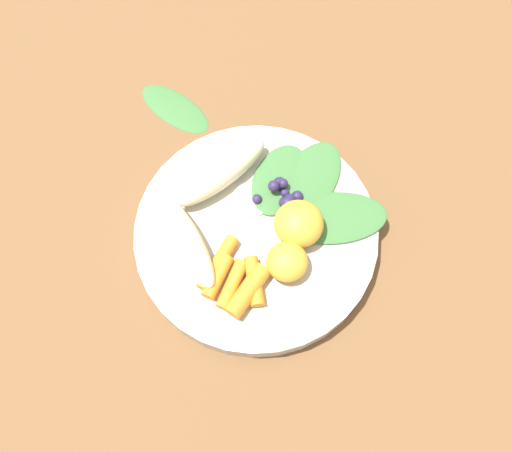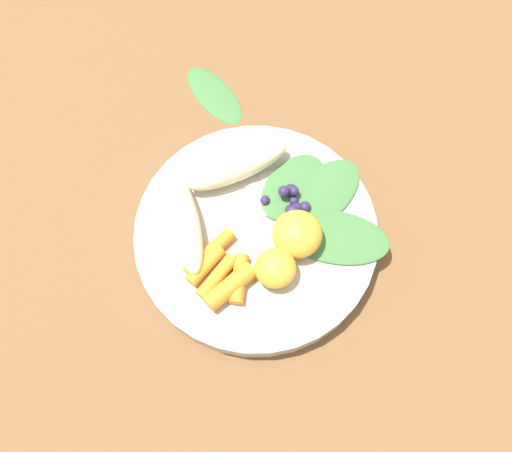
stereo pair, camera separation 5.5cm
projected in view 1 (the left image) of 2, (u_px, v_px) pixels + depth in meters
name	position (u px, v px, depth m)	size (l,w,h in m)	color
ground_plane	(256.00, 239.00, 0.59)	(2.40, 2.40, 0.00)	brown
bowl	(256.00, 234.00, 0.58)	(0.26, 0.26, 0.03)	#B2AD9E
banana_peeled_left	(185.00, 239.00, 0.54)	(0.12, 0.03, 0.03)	beige
banana_peeled_right	(222.00, 172.00, 0.57)	(0.12, 0.03, 0.03)	beige
orange_segment_near	(299.00, 224.00, 0.55)	(0.05, 0.05, 0.04)	#F4A833
orange_segment_far	(287.00, 262.00, 0.53)	(0.04, 0.04, 0.03)	#F4A833
carrot_front	(218.00, 263.00, 0.54)	(0.01, 0.01, 0.06)	orange
carrot_mid_left	(218.00, 277.00, 0.54)	(0.01, 0.01, 0.05)	orange
carrot_mid_right	(232.00, 285.00, 0.53)	(0.01, 0.01, 0.05)	orange
carrot_rear	(248.00, 291.00, 0.53)	(0.02, 0.02, 0.06)	orange
carrot_small	(253.00, 281.00, 0.54)	(0.01, 0.01, 0.05)	orange
blueberry_pile	(283.00, 197.00, 0.57)	(0.05, 0.05, 0.03)	#2D234C
coconut_shred_patch	(251.00, 200.00, 0.58)	(0.04, 0.04, 0.00)	white
kale_leaf_left	(333.00, 218.00, 0.57)	(0.12, 0.06, 0.01)	#3D7038
kale_leaf_right	(309.00, 181.00, 0.58)	(0.11, 0.06, 0.01)	#3D7038
kale_leaf_rear	(280.00, 179.00, 0.58)	(0.09, 0.06, 0.01)	#3D7038
kale_leaf_stray	(175.00, 108.00, 0.65)	(0.10, 0.04, 0.01)	#3D7038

